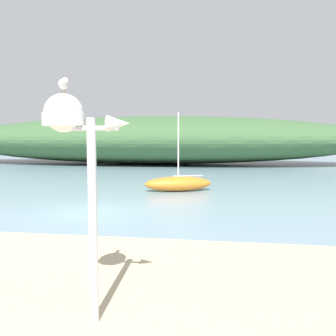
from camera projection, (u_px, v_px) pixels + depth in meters
The scene contains 5 objects.
ground_plane at pixel (88, 213), 12.38m from camera, with size 120.00×120.00×0.00m, color #7A99A8.
distant_hill at pixel (150, 140), 39.48m from camera, with size 50.49×15.03×5.51m, color #3D6038.
mast_structure at pixel (72, 134), 4.39m from camera, with size 1.17×0.55×3.07m.
seagull_on_radar at pixel (63, 84), 4.37m from camera, with size 0.14×0.31×0.22m.
sailboat_far_left at pixel (178, 183), 17.77m from camera, with size 3.78×2.30×4.17m.
Camera 1 is at (4.72, -11.64, 2.65)m, focal length 35.84 mm.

